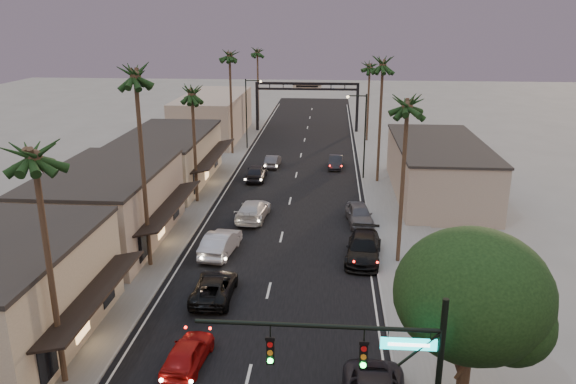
% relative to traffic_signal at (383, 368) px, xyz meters
% --- Properties ---
extents(ground, '(200.00, 200.00, 0.00)m').
position_rel_traffic_signal_xyz_m(ground, '(-5.69, 36.00, -5.08)').
color(ground, slate).
rests_on(ground, ground).
extents(road, '(14.00, 120.00, 0.02)m').
position_rel_traffic_signal_xyz_m(road, '(-5.69, 41.00, -5.08)').
color(road, black).
rests_on(road, ground).
extents(sidewalk_left, '(5.00, 92.00, 0.12)m').
position_rel_traffic_signal_xyz_m(sidewalk_left, '(-15.19, 48.00, -5.02)').
color(sidewalk_left, slate).
rests_on(sidewalk_left, ground).
extents(sidewalk_right, '(5.00, 92.00, 0.12)m').
position_rel_traffic_signal_xyz_m(sidewalk_right, '(3.81, 48.00, -5.02)').
color(sidewalk_right, slate).
rests_on(sidewalk_right, ground).
extents(storefront_near, '(8.00, 12.00, 5.50)m').
position_rel_traffic_signal_xyz_m(storefront_near, '(-18.69, 8.00, -2.33)').
color(storefront_near, tan).
rests_on(storefront_near, ground).
extents(storefront_mid, '(8.00, 14.00, 5.50)m').
position_rel_traffic_signal_xyz_m(storefront_mid, '(-18.69, 22.00, -2.33)').
color(storefront_mid, gray).
rests_on(storefront_mid, ground).
extents(storefront_far, '(8.00, 16.00, 5.00)m').
position_rel_traffic_signal_xyz_m(storefront_far, '(-18.69, 38.00, -2.58)').
color(storefront_far, tan).
rests_on(storefront_far, ground).
extents(storefront_dist, '(8.00, 20.00, 6.00)m').
position_rel_traffic_signal_xyz_m(storefront_dist, '(-18.69, 61.00, -2.08)').
color(storefront_dist, gray).
rests_on(storefront_dist, ground).
extents(building_right, '(8.00, 18.00, 5.00)m').
position_rel_traffic_signal_xyz_m(building_right, '(8.31, 36.00, -2.58)').
color(building_right, gray).
rests_on(building_right, ground).
extents(traffic_signal, '(8.51, 0.22, 7.80)m').
position_rel_traffic_signal_xyz_m(traffic_signal, '(0.00, 0.00, 0.00)').
color(traffic_signal, black).
rests_on(traffic_signal, ground).
extents(corner_tree, '(6.20, 6.20, 8.80)m').
position_rel_traffic_signal_xyz_m(corner_tree, '(3.79, 3.45, 0.90)').
color(corner_tree, '#38281C').
rests_on(corner_tree, ground).
extents(arch, '(15.20, 0.40, 7.27)m').
position_rel_traffic_signal_xyz_m(arch, '(-5.69, 66.00, 0.45)').
color(arch, black).
rests_on(arch, ground).
extents(streetlight_right, '(2.13, 0.30, 9.00)m').
position_rel_traffic_signal_xyz_m(streetlight_right, '(1.23, 41.00, 0.25)').
color(streetlight_right, black).
rests_on(streetlight_right, ground).
extents(streetlight_left, '(2.13, 0.30, 9.00)m').
position_rel_traffic_signal_xyz_m(streetlight_left, '(-12.61, 54.00, 0.25)').
color(streetlight_left, black).
rests_on(streetlight_left, ground).
extents(palm_la, '(3.20, 3.20, 13.20)m').
position_rel_traffic_signal_xyz_m(palm_la, '(-14.29, 5.00, 6.36)').
color(palm_la, '#38281C').
rests_on(palm_la, ground).
extents(palm_lb, '(3.20, 3.20, 15.20)m').
position_rel_traffic_signal_xyz_m(palm_lb, '(-14.29, 18.00, 8.30)').
color(palm_lb, '#38281C').
rests_on(palm_lb, ground).
extents(palm_lc, '(3.20, 3.20, 12.20)m').
position_rel_traffic_signal_xyz_m(palm_lc, '(-14.29, 32.00, 5.39)').
color(palm_lc, '#38281C').
rests_on(palm_lc, ground).
extents(palm_ld, '(3.20, 3.20, 14.20)m').
position_rel_traffic_signal_xyz_m(palm_ld, '(-14.29, 51.00, 7.33)').
color(palm_ld, '#38281C').
rests_on(palm_ld, ground).
extents(palm_ra, '(3.20, 3.20, 13.20)m').
position_rel_traffic_signal_xyz_m(palm_ra, '(2.91, 20.00, 6.36)').
color(palm_ra, '#38281C').
rests_on(palm_ra, ground).
extents(palm_rb, '(3.20, 3.20, 14.20)m').
position_rel_traffic_signal_xyz_m(palm_rb, '(2.91, 40.00, 7.33)').
color(palm_rb, '#38281C').
rests_on(palm_rb, ground).
extents(palm_rc, '(3.20, 3.20, 12.20)m').
position_rel_traffic_signal_xyz_m(palm_rc, '(2.91, 60.00, 5.39)').
color(palm_rc, '#38281C').
rests_on(palm_rc, ground).
extents(palm_far, '(3.20, 3.20, 13.20)m').
position_rel_traffic_signal_xyz_m(palm_far, '(-13.99, 74.00, 6.36)').
color(palm_far, '#38281C').
rests_on(palm_far, ground).
extents(oncoming_red, '(2.13, 4.39, 1.44)m').
position_rel_traffic_signal_xyz_m(oncoming_red, '(-8.79, 6.79, -4.36)').
color(oncoming_red, '#960C0A').
rests_on(oncoming_red, ground).
extents(oncoming_pickup, '(2.39, 5.14, 1.43)m').
position_rel_traffic_signal_xyz_m(oncoming_pickup, '(-8.92, 13.85, -4.37)').
color(oncoming_pickup, black).
rests_on(oncoming_pickup, ground).
extents(oncoming_silver, '(2.43, 5.41, 1.72)m').
position_rel_traffic_signal_xyz_m(oncoming_silver, '(-9.81, 20.44, -4.22)').
color(oncoming_silver, '#A7A6AC').
rests_on(oncoming_silver, ground).
extents(oncoming_white, '(2.73, 5.81, 1.64)m').
position_rel_traffic_signal_xyz_m(oncoming_white, '(-8.47, 27.90, -4.26)').
color(oncoming_white, '#BABABA').
rests_on(oncoming_white, ground).
extents(oncoming_dgrey, '(1.97, 4.88, 1.66)m').
position_rel_traffic_signal_xyz_m(oncoming_dgrey, '(-9.77, 39.76, -4.25)').
color(oncoming_dgrey, black).
rests_on(oncoming_dgrey, ground).
extents(oncoming_grey_far, '(1.61, 4.19, 1.36)m').
position_rel_traffic_signal_xyz_m(oncoming_grey_far, '(-8.61, 45.26, -4.40)').
color(oncoming_grey_far, '#454449').
rests_on(oncoming_grey_far, ground).
extents(curbside_black, '(2.98, 6.06, 1.70)m').
position_rel_traffic_signal_xyz_m(curbside_black, '(0.51, 20.27, -4.23)').
color(curbside_black, black).
rests_on(curbside_black, ground).
extents(curbside_grey, '(2.46, 5.01, 1.64)m').
position_rel_traffic_signal_xyz_m(curbside_grey, '(0.51, 27.53, -4.26)').
color(curbside_grey, '#4A4A4F').
rests_on(curbside_grey, ground).
extents(curbside_far, '(1.70, 4.30, 1.39)m').
position_rel_traffic_signal_xyz_m(curbside_far, '(-1.42, 45.32, -4.38)').
color(curbside_far, black).
rests_on(curbside_far, ground).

